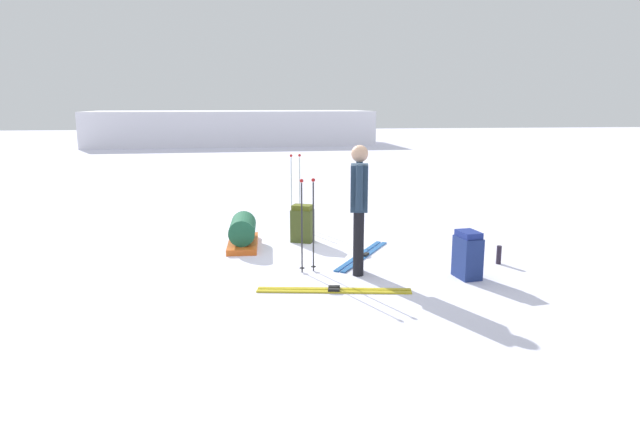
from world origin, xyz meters
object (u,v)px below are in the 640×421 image
object	(u,v)px
ski_pair_near	(362,255)
ski_poles_planted_near	(296,187)
ski_pair_far	(334,290)
backpack_large_dark	(302,224)
backpack_bright	(468,255)
thermos_bottle	(499,255)
skier_standing	(359,202)
gear_sled	(243,232)
ski_poles_planted_far	(308,220)

from	to	relation	value
ski_pair_near	ski_poles_planted_near	bearing A→B (deg)	111.40
ski_pair_far	backpack_large_dark	distance (m)	2.48
backpack_large_dark	backpack_bright	distance (m)	2.89
ski_pair_far	thermos_bottle	size ratio (longest dim) A/B	7.15
skier_standing	ski_pair_near	world-z (taller)	skier_standing
ski_pair_near	ski_pair_far	world-z (taller)	same
ski_pair_near	backpack_bright	bearing A→B (deg)	-45.32
ski_pair_far	thermos_bottle	world-z (taller)	thermos_bottle
gear_sled	thermos_bottle	xyz separation A→B (m)	(3.59, -1.40, -0.09)
ski_pair_far	thermos_bottle	xyz separation A→B (m)	(2.47, 0.87, 0.12)
ski_pair_far	skier_standing	bearing A→B (deg)	58.03
gear_sled	ski_pair_near	bearing A→B (deg)	-24.31
skier_standing	ski_pair_near	bearing A→B (deg)	74.74
ski_poles_planted_near	ski_pair_near	bearing A→B (deg)	-68.60
skier_standing	gear_sled	bearing A→B (deg)	134.26
backpack_bright	gear_sled	bearing A→B (deg)	146.10
ski_poles_planted_near	ski_poles_planted_far	bearing A→B (deg)	-91.06
skier_standing	thermos_bottle	bearing A→B (deg)	5.15
backpack_bright	ski_poles_planted_far	xyz separation A→B (m)	(-2.02, 0.50, 0.40)
skier_standing	ski_poles_planted_near	distance (m)	2.97
ski_poles_planted_far	ski_pair_far	bearing A→B (deg)	-74.05
backpack_large_dark	ski_pair_near	bearing A→B (deg)	-50.69
skier_standing	thermos_bottle	xyz separation A→B (m)	(2.04, 0.18, -0.82)
skier_standing	backpack_large_dark	xyz separation A→B (m)	(-0.59, 1.77, -0.66)
ski_pair_near	thermos_bottle	size ratio (longest dim) A/B	6.09
backpack_large_dark	backpack_bright	size ratio (longest dim) A/B	0.98
ski_pair_far	backpack_bright	size ratio (longest dim) A/B	3.00
ski_poles_planted_near	ski_poles_planted_far	xyz separation A→B (m)	(-0.05, -2.76, -0.03)
skier_standing	ski_poles_planted_far	xyz separation A→B (m)	(-0.66, 0.14, -0.25)
ski_pair_near	ski_poles_planted_near	distance (m)	2.37
ski_pair_near	backpack_bright	size ratio (longest dim) A/B	2.56
backpack_large_dark	gear_sled	size ratio (longest dim) A/B	0.52
ski_poles_planted_far	skier_standing	bearing A→B (deg)	-11.73
backpack_large_dark	ski_poles_planted_near	size ratio (longest dim) A/B	0.46
ski_pair_far	ski_poles_planted_near	size ratio (longest dim) A/B	1.40
skier_standing	backpack_bright	bearing A→B (deg)	-15.04
skier_standing	ski_pair_far	size ratio (longest dim) A/B	0.91
skier_standing	thermos_bottle	distance (m)	2.21
backpack_bright	ski_poles_planted_near	size ratio (longest dim) A/B	0.47
skier_standing	backpack_large_dark	size ratio (longest dim) A/B	2.79
backpack_large_dark	ski_poles_planted_near	xyz separation A→B (m)	(-0.02, 1.12, 0.44)
backpack_large_dark	ski_poles_planted_near	distance (m)	1.21
backpack_bright	thermos_bottle	size ratio (longest dim) A/B	2.38
skier_standing	backpack_large_dark	bearing A→B (deg)	108.35
backpack_large_dark	ski_poles_planted_far	xyz separation A→B (m)	(-0.07, -1.64, 0.40)
skier_standing	ski_poles_planted_far	world-z (taller)	skier_standing
backpack_bright	ski_poles_planted_far	size ratio (longest dim) A/B	0.49
ski_pair_near	gear_sled	xyz separation A→B (m)	(-1.76, 0.80, 0.21)
backpack_bright	skier_standing	bearing A→B (deg)	164.96
backpack_large_dark	skier_standing	bearing A→B (deg)	-71.65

